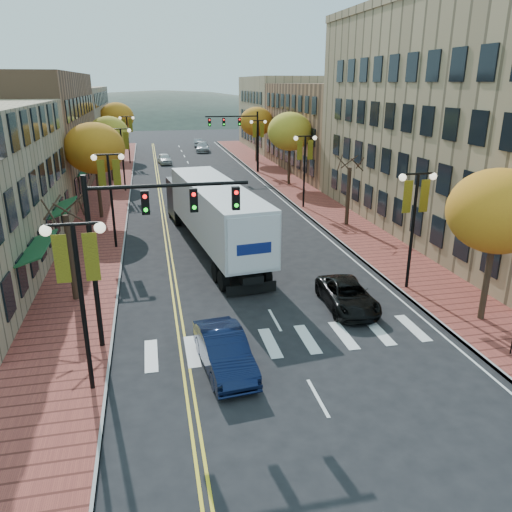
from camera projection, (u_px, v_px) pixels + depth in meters
ground at (301, 367)px, 18.76m from camera, size 200.00×200.00×0.00m
sidewalk_left at (109, 195)px, 46.98m from camera, size 4.00×85.00×0.15m
sidewalk_right at (293, 187)px, 50.52m from camera, size 4.00×85.00×0.15m
building_left_mid at (18, 134)px, 46.85m from camera, size 12.00×24.00×11.00m
building_left_far at (60, 123)px, 70.19m from camera, size 12.00×26.00×9.50m
building_right_near at (492, 122)px, 34.71m from camera, size 15.00×28.00×15.00m
building_right_mid at (348, 128)px, 59.55m from camera, size 15.00×24.00×10.00m
building_right_far at (296, 113)px, 79.70m from camera, size 15.00×20.00×11.00m
tree_left_a at (71, 258)px, 23.64m from camera, size 0.28×0.28×4.20m
tree_left_b at (95, 148)px, 37.36m from camera, size 4.48×4.48×7.21m
tree_left_c at (109, 134)px, 52.27m from camera, size 4.16×4.16×6.69m
tree_left_d at (117, 117)px, 68.71m from camera, size 4.61×4.61×7.42m
tree_right_a at (498, 211)px, 20.72m from camera, size 4.16×4.16×6.69m
tree_right_b at (348, 196)px, 36.42m from camera, size 0.28×0.28×4.20m
tree_right_c at (290, 132)px, 50.14m from camera, size 4.48×4.48×7.21m
tree_right_d at (256, 122)px, 64.97m from camera, size 4.35×4.35×7.00m
lamp_left_a at (79, 276)px, 15.87m from camera, size 1.96×0.36×6.05m
lamp_left_b at (110, 183)px, 30.65m from camera, size 1.96×0.36×6.05m
lamp_left_c at (122, 147)px, 47.27m from camera, size 1.96×0.36×6.05m
lamp_left_d at (128, 130)px, 63.90m from camera, size 1.96×0.36×6.05m
lamp_right_a at (415, 209)px, 24.37m from camera, size 1.96×0.36×6.05m
lamp_right_b at (305, 157)px, 40.99m from camera, size 1.96×0.36×6.05m
lamp_right_c at (258, 136)px, 57.61m from camera, size 1.96×0.36×6.05m
traffic_mast_near at (142, 228)px, 18.83m from camera, size 6.10×0.35×7.00m
traffic_mast_far at (241, 130)px, 57.01m from camera, size 6.10×0.34×7.00m
semi_truck at (211, 209)px, 31.45m from camera, size 4.84×17.63×4.35m
navy_sedan at (224, 351)px, 18.43m from camera, size 1.99×4.57×1.46m
black_suv at (347, 295)px, 23.50m from camera, size 2.28×4.60×1.25m
car_far_white at (165, 159)px, 65.29m from camera, size 1.93×4.08×1.35m
car_far_silver at (203, 147)px, 76.70m from camera, size 2.50×5.03×1.40m
car_far_oncoming at (198, 143)px, 82.75m from camera, size 1.60×4.02×1.30m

